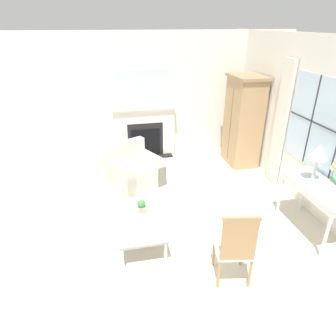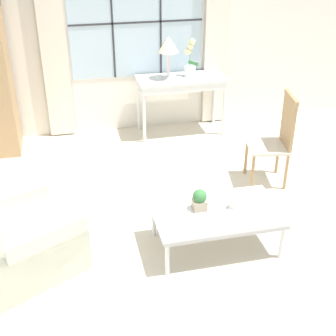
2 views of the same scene
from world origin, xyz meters
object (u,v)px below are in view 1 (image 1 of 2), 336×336
potted_orchid (332,178)px  pillar_candle (141,222)px  fireplace (145,128)px  side_chair_wooden (236,245)px  console_table (319,191)px  armchair_upholstered (134,171)px  armoire (243,121)px  potted_plant_small (142,206)px  table_lamp (318,154)px  coffee_table (139,220)px

potted_orchid → pillar_candle: size_ratio=4.29×
fireplace → side_chair_wooden: fireplace is taller
console_table → armchair_upholstered: console_table is taller
fireplace → console_table: fireplace is taller
armoire → armchair_upholstered: size_ratio=1.65×
armoire → potted_plant_small: size_ratio=9.72×
potted_orchid → armchair_upholstered: (-2.24, -2.55, -0.72)m
fireplace → pillar_candle: 3.33m
table_lamp → potted_orchid: table_lamp is taller
coffee_table → pillar_candle: (0.16, 0.01, 0.08)m
fireplace → armchair_upholstered: (1.34, -0.42, -0.42)m
console_table → coffee_table: (-0.33, -2.63, -0.36)m
armchair_upholstered → pillar_candle: (1.94, -0.11, 0.17)m
fireplace → armoire: fireplace is taller
console_table → table_lamp: size_ratio=2.15×
coffee_table → potted_plant_small: size_ratio=5.73×
fireplace → armchair_upholstered: bearing=-17.5°
potted_orchid → pillar_candle: potted_orchid is taller
side_chair_wooden → pillar_candle: side_chair_wooden is taller
console_table → coffee_table: bearing=-97.2°
armchair_upholstered → pillar_candle: size_ratio=10.05×
armchair_upholstered → fireplace: bearing=162.5°
side_chair_wooden → console_table: bearing=114.0°
fireplace → armoire: size_ratio=1.04×
coffee_table → fireplace: bearing=170.1°
potted_plant_small → pillar_candle: (0.31, -0.05, -0.06)m
potted_orchid → pillar_candle: 2.73m
armchair_upholstered → table_lamp: bearing=52.4°
potted_orchid → potted_plant_small: 2.72m
potted_orchid → pillar_candle: (-0.30, -2.66, -0.55)m
coffee_table → potted_orchid: bearing=80.2°
table_lamp → potted_orchid: size_ratio=1.11×
potted_orchid → coffee_table: size_ratio=0.44×
armoire → pillar_candle: size_ratio=16.61×
potted_plant_small → console_table: bearing=79.4°
side_chair_wooden → armchair_upholstered: bearing=-162.2°
table_lamp → potted_plant_small: bearing=-96.7°
armoire → potted_orchid: 2.74m
potted_orchid → armoire: bearing=-178.8°
table_lamp → side_chair_wooden: table_lamp is taller
armoire → armchair_upholstered: 2.64m
table_lamp → potted_orchid: 0.39m
console_table → coffee_table: console_table is taller
fireplace → pillar_candle: (3.28, -0.53, -0.25)m
armoire → potted_orchid: (2.74, 0.06, 0.01)m
fireplace → coffee_table: fireplace is taller
table_lamp → coffee_table: table_lamp is taller
potted_plant_small → table_lamp: bearing=83.3°
fireplace → coffee_table: bearing=-9.9°
table_lamp → potted_plant_small: table_lamp is taller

